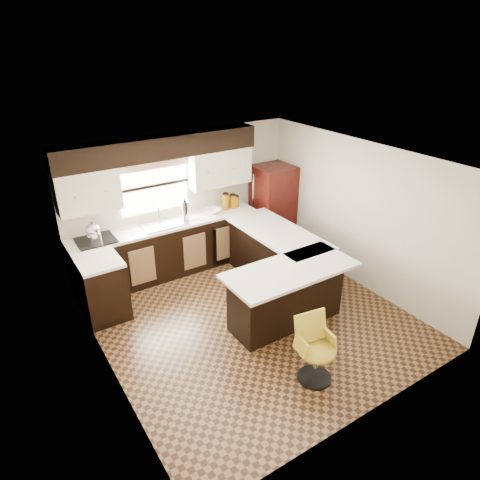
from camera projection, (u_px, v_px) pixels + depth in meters
floor at (251, 317)px, 6.44m from camera, size 4.40×4.40×0.00m
ceiling at (253, 162)px, 5.39m from camera, size 4.40×4.40×0.00m
wall_back at (182, 199)px, 7.58m from camera, size 4.40×0.00×4.40m
wall_front at (376, 330)px, 4.25m from camera, size 4.40×0.00×4.40m
wall_left at (100, 291)px, 4.89m from camera, size 0.00×4.40×4.40m
wall_right at (359, 215)px, 6.93m from camera, size 0.00×4.40×4.40m
base_cab_back at (169, 250)px, 7.46m from camera, size 3.30×0.60×0.90m
base_cab_left at (103, 289)px, 6.31m from camera, size 0.60×0.70×0.90m
counter_back at (167, 225)px, 7.25m from camera, size 3.30×0.60×0.04m
counter_left at (98, 261)px, 6.10m from camera, size 0.60×0.70×0.04m
soffit at (160, 147)px, 6.80m from camera, size 3.40×0.35×0.36m
upper_cab_left at (87, 191)px, 6.43m from camera, size 0.94×0.35×0.64m
upper_cab_right at (219, 167)px, 7.55m from camera, size 1.14×0.35×0.64m
window_pane at (154, 186)px, 7.16m from camera, size 1.20×0.02×0.90m
valance at (153, 163)px, 6.96m from camera, size 1.30×0.06×0.18m
sink at (164, 224)px, 7.20m from camera, size 0.75×0.45×0.03m
dishwasher at (226, 243)px, 7.74m from camera, size 0.58×0.03×0.78m
cooktop at (96, 240)px, 6.64m from camera, size 0.58×0.50×0.02m
peninsula_long at (275, 259)px, 7.15m from camera, size 0.60×1.95×0.90m
peninsula_return at (286, 296)px, 6.16m from camera, size 1.65×0.60×0.90m
counter_pen_long at (278, 233)px, 6.97m from camera, size 0.84×1.95×0.04m
counter_pen_return at (291, 270)px, 5.88m from camera, size 1.89×0.84×0.04m
refrigerator at (273, 207)px, 8.29m from camera, size 0.70×0.67×1.63m
bar_chair at (317, 351)px, 5.12m from camera, size 0.52×0.52×0.86m
kettle at (93, 231)px, 6.56m from camera, size 0.22×0.22×0.30m
percolator at (185, 210)px, 7.34m from camera, size 0.13×0.13×0.33m
mixing_bowl at (213, 211)px, 7.67m from camera, size 0.34×0.34×0.07m
canister_large at (226, 202)px, 7.77m from camera, size 0.12×0.12×0.28m
canister_med at (233, 202)px, 7.85m from camera, size 0.13×0.13×0.23m
canister_small at (236, 202)px, 7.90m from camera, size 0.13×0.13×0.20m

